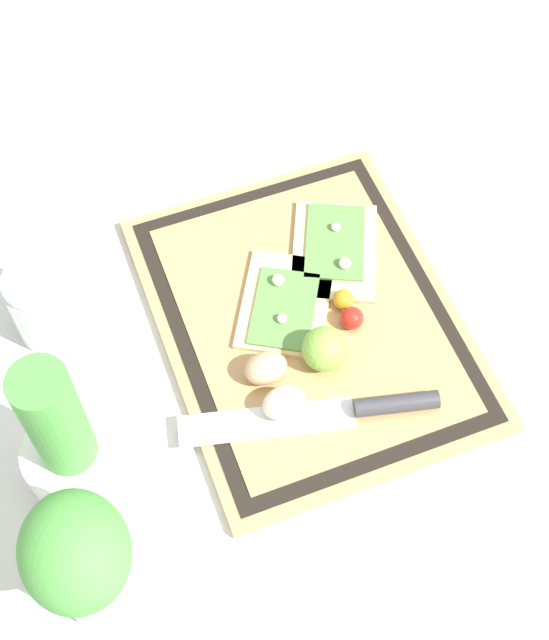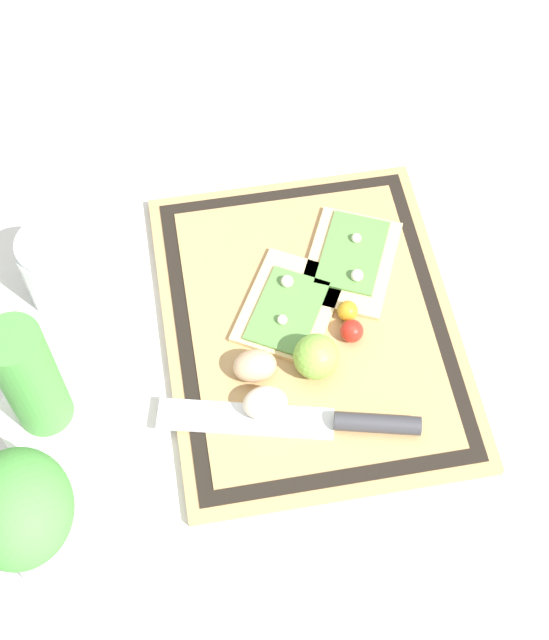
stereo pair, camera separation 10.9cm
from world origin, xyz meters
TOP-DOWN VIEW (x-y plane):
  - ground_plane at (0.00, 0.00)m, footprint 6.00×6.00m
  - cutting_board at (0.00, 0.00)m, footprint 0.46×0.36m
  - pizza_slice_near at (0.08, -0.07)m, footprint 0.19×0.16m
  - pizza_slice_far at (0.02, 0.02)m, footprint 0.18×0.17m
  - knife at (-0.14, 0.00)m, footprint 0.10×0.31m
  - egg_brown at (-0.06, 0.08)m, footprint 0.04×0.05m
  - egg_pink at (-0.11, 0.08)m, footprint 0.04×0.05m
  - lime at (-0.07, 0.01)m, footprint 0.06×0.06m
  - cherry_tomato_red at (-0.03, -0.05)m, footprint 0.03×0.03m
  - cherry_tomato_yellow at (0.00, -0.05)m, footprint 0.03×0.03m
  - herb_pot at (-0.10, 0.32)m, footprint 0.11×0.11m
  - sauce_jar at (0.11, 0.30)m, footprint 0.09×0.09m
  - herb_glass at (-0.24, 0.33)m, footprint 0.12×0.11m

SIDE VIEW (x-z plane):
  - ground_plane at x=0.00m, z-range 0.00..0.00m
  - cutting_board at x=0.00m, z-range 0.00..0.02m
  - pizza_slice_near at x=0.08m, z-range 0.01..0.03m
  - pizza_slice_far at x=0.02m, z-range 0.01..0.03m
  - knife at x=-0.14m, z-range 0.01..0.04m
  - cherry_tomato_yellow at x=0.00m, z-range 0.02..0.04m
  - cherry_tomato_red at x=-0.03m, z-range 0.02..0.05m
  - egg_brown at x=-0.06m, z-range 0.02..0.06m
  - egg_pink at x=-0.11m, z-range 0.02..0.06m
  - lime at x=-0.07m, z-range 0.02..0.07m
  - sauce_jar at x=0.11m, z-range -0.01..0.10m
  - herb_pot at x=-0.10m, z-range -0.04..0.20m
  - herb_glass at x=-0.24m, z-range 0.02..0.22m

